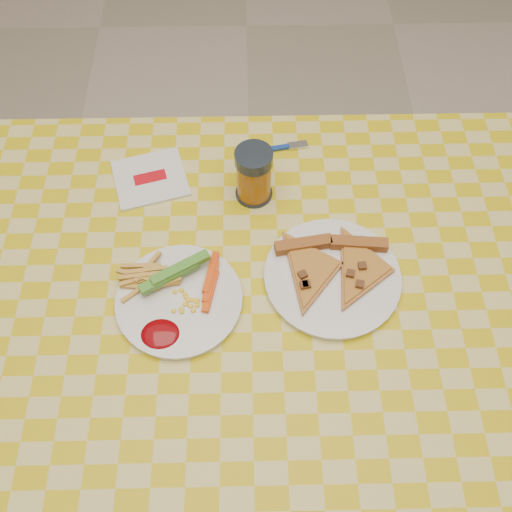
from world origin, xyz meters
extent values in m
plane|color=beige|center=(0.00, 0.00, 0.00)|extent=(8.00, 8.00, 0.00)
cylinder|color=silver|center=(-0.54, 0.34, 0.35)|extent=(0.06, 0.06, 0.71)
cylinder|color=silver|center=(0.54, 0.34, 0.35)|extent=(0.06, 0.06, 0.71)
cube|color=#4F281B|center=(0.00, 0.00, 0.73)|extent=(1.20, 0.80, 0.04)
cylinder|color=silver|center=(-0.13, -0.01, 0.76)|extent=(0.25, 0.25, 0.01)
cylinder|color=silver|center=(0.15, 0.03, 0.76)|extent=(0.29, 0.29, 0.01)
cube|color=#156710|center=(-0.13, 0.03, 0.79)|extent=(0.11, 0.09, 0.02)
cube|color=#E4430A|center=(-0.07, 0.02, 0.78)|extent=(0.07, 0.09, 0.02)
ellipsoid|color=#750206|center=(-0.15, -0.08, 0.77)|extent=(0.07, 0.06, 0.01)
cube|color=brown|center=(0.10, 0.09, 0.78)|extent=(0.11, 0.04, 0.02)
cube|color=brown|center=(0.20, 0.09, 0.78)|extent=(0.11, 0.03, 0.02)
cylinder|color=black|center=(0.01, 0.23, 0.76)|extent=(0.07, 0.07, 0.01)
cylinder|color=#955010|center=(0.01, 0.23, 0.80)|extent=(0.07, 0.07, 0.10)
cylinder|color=black|center=(0.01, 0.23, 0.86)|extent=(0.07, 0.07, 0.02)
cube|color=silver|center=(-0.20, 0.27, 0.76)|extent=(0.17, 0.16, 0.01)
cube|color=red|center=(-0.20, 0.27, 0.76)|extent=(0.07, 0.04, 0.00)
cube|color=navy|center=(0.04, 0.34, 0.76)|extent=(0.09, 0.03, 0.01)
cube|color=silver|center=(0.10, 0.35, 0.76)|extent=(0.04, 0.03, 0.00)
camera|label=1|loc=(0.00, -0.47, 1.65)|focal=40.00mm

